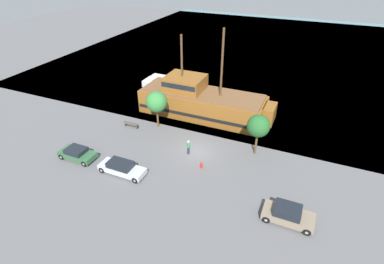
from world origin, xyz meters
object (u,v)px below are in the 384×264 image
Objects in this scene: pirate_ship at (201,101)px; pedestrian_walking_near at (188,147)px; parked_car_curb_rear at (122,168)px; fire_hydrant at (201,165)px; bench_promenade_east at (131,124)px; moored_boat_dockside at (160,83)px; parked_car_curb_mid at (77,153)px; parked_car_curb_front at (288,214)px.

pirate_ship reaches higher than pedestrian_walking_near.
parked_car_curb_rear is 8.28m from fire_hydrant.
parked_car_curb_rear reaches higher than bench_promenade_east.
moored_boat_dockside is 1.37× the size of parked_car_curb_mid.
moored_boat_dockside is 13.54m from bench_promenade_east.
pedestrian_walking_near is at bearing -52.02° from moored_boat_dockside.
moored_boat_dockside reaches higher than parked_car_curb_mid.
parked_car_curb_rear is (5.98, -0.19, 0.03)m from parked_car_curb_mid.
moored_boat_dockside reaches higher than bench_promenade_east.
bench_promenade_east is (1.68, 8.07, -0.21)m from parked_car_curb_mid.
fire_hydrant is (4.51, -11.13, -1.61)m from pirate_ship.
pirate_ship reaches higher than parked_car_curb_mid.
parked_car_curb_mid is 2.35× the size of pedestrian_walking_near.
bench_promenade_east is 9.52m from pedestrian_walking_near.
parked_car_curb_rear is 9.31m from bench_promenade_east.
fire_hydrant is at bearing -67.92° from pirate_ship.
fire_hydrant is at bearing 29.06° from parked_car_curb_rear.
pirate_ship is 4.47× the size of parked_car_curb_mid.
fire_hydrant is (13.21, 3.83, -0.25)m from parked_car_curb_mid.
fire_hydrant is at bearing 158.15° from parked_car_curb_front.
parked_car_curb_rear is (-16.65, -0.24, -0.08)m from parked_car_curb_front.
moored_boat_dockside is at bearing 138.43° from parked_car_curb_front.
parked_car_curb_front is at bearing -41.57° from moored_boat_dockside.
pedestrian_walking_near is (4.90, 5.87, 0.21)m from parked_car_curb_rear.
pirate_ship is at bearing -32.28° from moored_boat_dockside.
moored_boat_dockside is at bearing 147.72° from pirate_ship.
parked_car_curb_front reaches higher than parked_car_curb_mid.
moored_boat_dockside is 3.23× the size of pedestrian_walking_near.
pirate_ship is 15.45m from parked_car_curb_rear.
fire_hydrant is 0.44× the size of pedestrian_walking_near.
parked_car_curb_mid is at bearing -120.17° from pirate_ship.
parked_car_curb_mid is 12.28m from pedestrian_walking_near.
parked_car_curb_rear is (-2.72, -15.15, -1.34)m from pirate_ship.
moored_boat_dockside reaches higher than pedestrian_walking_near.
pirate_ship is 9.60m from pedestrian_walking_near.
bench_promenade_east is at bearing -135.48° from pirate_ship.
parked_car_curb_front reaches higher than bench_promenade_east.
parked_car_curb_mid is 5.37× the size of fire_hydrant.
bench_promenade_east is (-7.01, -6.90, -1.58)m from pirate_ship.
parked_car_curb_mid is at bearing -163.82° from fire_hydrant.
parked_car_curb_rear is at bearing -100.16° from pirate_ship.
pedestrian_walking_near is at bearing 154.41° from parked_car_curb_front.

